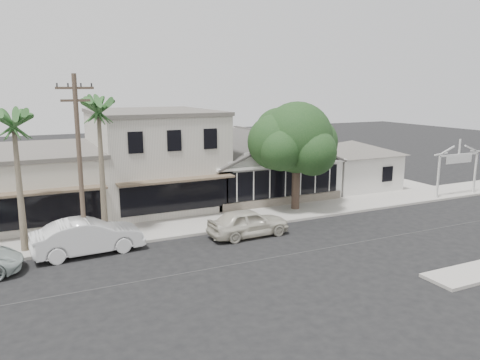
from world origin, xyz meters
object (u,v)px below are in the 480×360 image
utility_pole (80,159)px  shade_tree (294,139)px  arch_sign (459,157)px  car_0 (248,223)px  car_1 (88,237)px

utility_pole → shade_tree: bearing=9.1°
arch_sign → car_0: bearing=-174.8°
car_0 → shade_tree: (5.36, 3.83, 4.09)m
arch_sign → shade_tree: (-13.34, 2.14, 1.72)m
car_0 → shade_tree: shade_tree is taller
utility_pole → shade_tree: utility_pole is taller
arch_sign → shade_tree: size_ratio=0.56×
utility_pole → shade_tree: (14.06, 2.24, 0.10)m
car_1 → arch_sign: bearing=-92.2°
arch_sign → car_0: size_ratio=0.88×
car_1 → shade_tree: 14.80m
utility_pole → car_0: bearing=-10.4°
car_1 → shade_tree: bearing=-82.1°
utility_pole → car_1: 3.94m
car_0 → shade_tree: bearing=-56.0°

